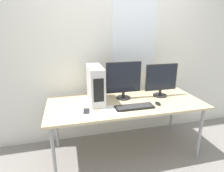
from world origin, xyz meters
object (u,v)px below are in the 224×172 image
Objects in this scene: monitor_main at (124,79)px; keyboard at (134,107)px; mouse at (158,103)px; pc_tower at (95,85)px; monitor_right_near at (161,79)px; cell_phone at (86,111)px.

keyboard is at bearing -83.49° from monitor_main.
mouse is (0.32, 0.02, 0.00)m from keyboard.
keyboard is (0.42, -0.30, -0.22)m from pc_tower.
cell_phone is at bearing -166.09° from monitor_right_near.
monitor_main is at bearing 35.87° from cell_phone.
mouse is at bearing -40.52° from monitor_main.
keyboard is 3.25× the size of cell_phone.
keyboard is (0.04, -0.33, -0.25)m from monitor_main.
monitor_right_near is at bearing 20.52° from cell_phone.
cell_phone is (-0.57, 0.03, -0.01)m from keyboard.
monitor_right_near is 0.62m from keyboard.
keyboard is 0.57m from cell_phone.
pc_tower reaches higher than cell_phone.
pc_tower is 0.38m from cell_phone.
cell_phone is (-0.15, -0.27, -0.23)m from pc_tower.
monitor_right_near is (0.91, -0.01, 0.01)m from pc_tower.
mouse is 0.89m from cell_phone.
pc_tower is at bearing 179.65° from monitor_right_near.
pc_tower is at bearing 66.90° from cell_phone.
monitor_main is at bearing 176.11° from monitor_right_near.
monitor_main is at bearing 96.51° from keyboard.
pc_tower is 1.05× the size of monitor_right_near.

